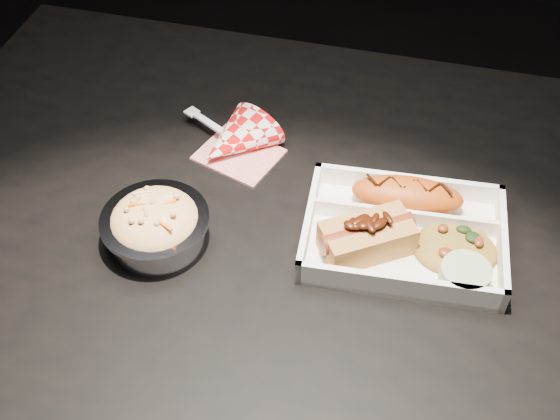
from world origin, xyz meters
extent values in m
cube|color=black|center=(0.00, 0.00, 0.73)|extent=(1.20, 0.80, 0.03)
cylinder|color=black|center=(-0.55, 0.35, 0.36)|extent=(0.05, 0.05, 0.72)
cube|color=white|center=(0.12, -0.01, 0.75)|extent=(0.26, 0.20, 0.01)
cube|color=white|center=(0.12, 0.07, 0.77)|extent=(0.25, 0.03, 0.04)
cube|color=white|center=(0.13, -0.10, 0.77)|extent=(0.25, 0.03, 0.04)
cube|color=white|center=(0.00, -0.02, 0.77)|extent=(0.02, 0.18, 0.04)
cube|color=white|center=(0.24, 0.00, 0.77)|extent=(0.02, 0.18, 0.04)
cube|color=white|center=(0.12, 0.01, 0.77)|extent=(0.23, 0.02, 0.03)
ellipsoid|color=#BF4E13|center=(0.12, 0.04, 0.78)|extent=(0.15, 0.07, 0.04)
cube|color=#BB7F40|center=(0.09, -0.06, 0.78)|extent=(0.11, 0.08, 0.04)
cube|color=#BB7F40|center=(0.07, -0.03, 0.78)|extent=(0.11, 0.08, 0.04)
cylinder|color=maroon|center=(0.08, -0.04, 0.79)|extent=(0.11, 0.09, 0.03)
ellipsoid|color=olive|center=(0.19, -0.02, 0.77)|extent=(0.11, 0.09, 0.03)
cylinder|color=#A2BA8D|center=(0.20, -0.07, 0.77)|extent=(0.06, 0.06, 0.03)
cylinder|color=silver|center=(-0.18, -0.09, 0.77)|extent=(0.12, 0.12, 0.04)
cylinder|color=silver|center=(-0.18, -0.09, 0.79)|extent=(0.14, 0.14, 0.01)
ellipsoid|color=beige|center=(-0.18, -0.09, 0.79)|extent=(0.11, 0.11, 0.04)
cube|color=red|center=(-0.13, 0.09, 0.75)|extent=(0.13, 0.12, 0.00)
cone|color=red|center=(-0.14, 0.10, 0.77)|extent=(0.14, 0.14, 0.10)
cube|color=white|center=(-0.19, 0.13, 0.77)|extent=(0.06, 0.04, 0.00)
cube|color=white|center=(-0.22, 0.15, 0.77)|extent=(0.02, 0.02, 0.00)
camera|label=1|loc=(0.12, -0.62, 1.44)|focal=45.00mm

